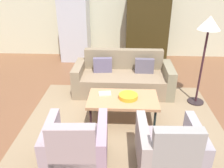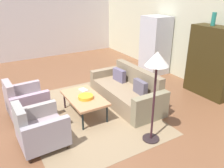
# 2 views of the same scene
# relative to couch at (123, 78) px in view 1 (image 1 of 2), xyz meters

# --- Properties ---
(ground_plane) EXTENTS (11.93, 11.93, 0.00)m
(ground_plane) POSITION_rel_couch_xyz_m (-0.22, -1.25, -0.29)
(ground_plane) COLOR brown
(wall_back) EXTENTS (9.94, 0.12, 2.80)m
(wall_back) POSITION_rel_couch_xyz_m (-0.22, 2.47, 1.11)
(wall_back) COLOR beige
(wall_back) RESTS_ON ground
(area_rug) EXTENTS (3.40, 2.60, 0.01)m
(area_rug) POSITION_rel_couch_xyz_m (-0.00, -1.14, -0.28)
(area_rug) COLOR #887253
(area_rug) RESTS_ON ground
(couch) EXTENTS (2.10, 0.91, 0.86)m
(couch) POSITION_rel_couch_xyz_m (0.00, 0.00, 0.00)
(couch) COLOR #877256
(couch) RESTS_ON ground
(coffee_table) EXTENTS (1.20, 0.70, 0.45)m
(coffee_table) POSITION_rel_couch_xyz_m (-0.00, -1.19, 0.12)
(coffee_table) COLOR black
(coffee_table) RESTS_ON ground
(armchair_left) EXTENTS (0.84, 0.84, 0.88)m
(armchair_left) POSITION_rel_couch_xyz_m (-0.60, -2.35, 0.06)
(armchair_left) COLOR #392116
(armchair_left) RESTS_ON ground
(armchair_right) EXTENTS (0.83, 0.83, 0.88)m
(armchair_right) POSITION_rel_couch_xyz_m (0.60, -2.35, 0.06)
(armchair_right) COLOR #371E1C
(armchair_right) RESTS_ON ground
(fruit_bowl) EXTENTS (0.33, 0.33, 0.07)m
(fruit_bowl) POSITION_rel_couch_xyz_m (0.09, -1.19, 0.20)
(fruit_bowl) COLOR orange
(fruit_bowl) RESTS_ON coffee_table
(book_stack) EXTENTS (0.23, 0.18, 0.02)m
(book_stack) POSITION_rel_couch_xyz_m (-0.32, -1.06, 0.17)
(book_stack) COLOR beige
(book_stack) RESTS_ON coffee_table
(cabinet) EXTENTS (1.20, 0.51, 1.80)m
(cabinet) POSITION_rel_couch_xyz_m (0.67, 2.12, 0.61)
(cabinet) COLOR #32270F
(cabinet) RESTS_ON ground
(refrigerator) EXTENTS (0.80, 0.73, 1.85)m
(refrigerator) POSITION_rel_couch_xyz_m (-1.42, 2.02, 0.64)
(refrigerator) COLOR #B7BABF
(refrigerator) RESTS_ON ground
(floor_lamp) EXTENTS (0.40, 0.40, 1.72)m
(floor_lamp) POSITION_rel_couch_xyz_m (1.48, -0.49, 1.16)
(floor_lamp) COLOR black
(floor_lamp) RESTS_ON ground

